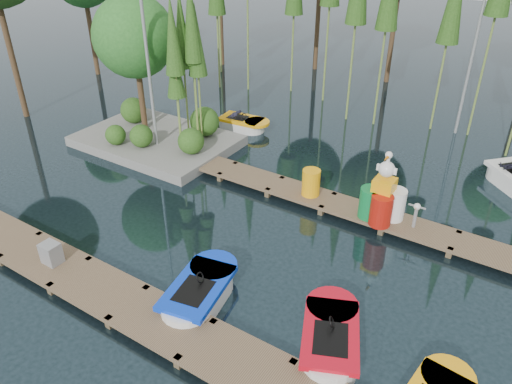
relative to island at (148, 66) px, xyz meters
The scene contains 13 objects.
ground_plane 7.79m from the island, 27.58° to the right, with size 90.00×90.00×0.00m, color #1C2D35.
near_dock 10.44m from the island, 51.04° to the right, with size 18.00×1.50×0.50m.
far_dock 7.91m from the island, ahead, with size 15.00×1.20×0.50m.
island is the anchor object (origin of this frame).
lamp_island 1.56m from the island, 44.71° to the right, with size 0.30×0.30×7.25m.
lamp_rear 12.91m from the island, 36.82° to the left, with size 0.30×0.30×7.25m.
boat_blue 10.44m from the island, 41.00° to the right, with size 1.74×2.94×0.93m.
boat_red 12.92m from the island, 29.26° to the right, with size 2.22×3.00×0.92m.
boat_yellow_far 4.79m from the island, 52.64° to the left, with size 2.47×1.28×1.20m.
utility_cabinet 8.91m from the island, 65.95° to the right, with size 0.49×0.41×0.60m, color gray.
yellow_barrel 8.07m from the island, ahead, with size 0.60×0.60×0.90m, color #FFA90D.
drum_cluster 10.43m from the island, ahead, with size 1.32×1.21×2.27m.
seagull_post 11.41m from the island, ahead, with size 0.51×0.28×0.82m.
Camera 1 is at (7.62, -10.43, 8.86)m, focal length 35.00 mm.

